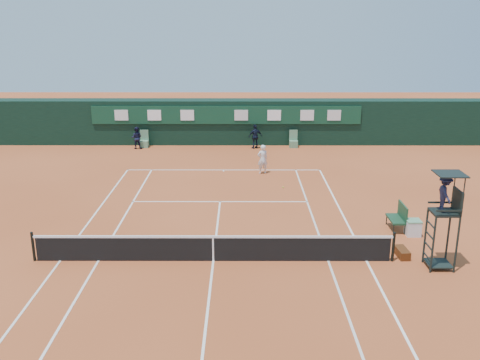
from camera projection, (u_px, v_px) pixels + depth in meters
The scene contains 14 objects.
ground at pixel (213, 261), 19.11m from camera, with size 90.00×90.00×0.00m, color #BA572C.
court_lines at pixel (213, 261), 19.11m from camera, with size 11.05×23.85×0.01m.
tennis_net at pixel (213, 248), 18.97m from camera, with size 12.90×0.10×1.10m.
back_wall at pixel (227, 122), 36.60m from camera, with size 40.00×1.65×3.00m.
linesman_chair_left at pixel (144, 143), 35.76m from camera, with size 0.55×0.50×1.15m.
linesman_chair_right at pixel (293, 143), 35.74m from camera, with size 0.55×0.50×1.15m.
umpire_chair at pixel (445, 201), 17.91m from camera, with size 0.96×0.95×3.42m.
player_bench at pixel (399, 216), 21.78m from camera, with size 0.56×1.20×1.10m.
tennis_bag at pixel (402, 253), 19.41m from camera, with size 0.36×0.82×0.31m, color black.
cooler at pixel (413, 227), 21.28m from camera, with size 0.57×0.57×0.65m.
tennis_ball at pixel (283, 187), 27.27m from camera, with size 0.07×0.07×0.07m, color #CEDE33.
player at pixel (263, 159), 29.61m from camera, with size 0.60×0.39×1.63m, color silver.
ball_kid_left at pixel (137, 138), 35.26m from camera, with size 0.71×0.55×1.47m, color black.
ball_kid_right at pixel (255, 136), 35.30m from camera, with size 0.94×0.39×1.61m, color black.
Camera 1 is at (0.99, -17.44, 8.35)m, focal length 40.00 mm.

